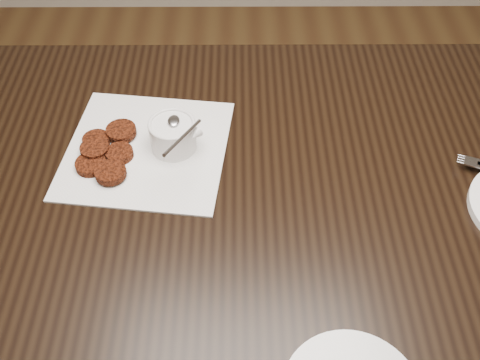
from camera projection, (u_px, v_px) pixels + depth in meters
name	position (u px, v px, depth m)	size (l,w,h in m)	color
table	(220.00, 294.00, 1.33)	(1.46, 0.94, 0.75)	black
napkin	(147.00, 149.00, 1.12)	(0.31, 0.31, 0.00)	white
sauce_ramekin	(171.00, 123.00, 1.07)	(0.12, 0.12, 0.13)	silver
patty_cluster	(107.00, 152.00, 1.10)	(0.20, 0.20, 0.02)	maroon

